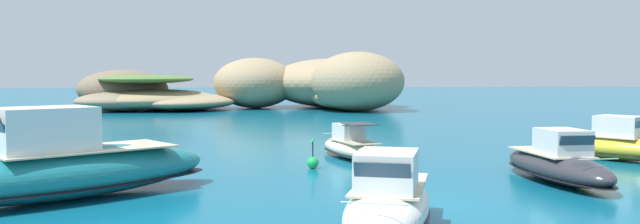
{
  "coord_description": "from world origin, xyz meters",
  "views": [
    {
      "loc": [
        -5.56,
        -19.35,
        4.39
      ],
      "look_at": [
        -1.09,
        18.12,
        2.08
      ],
      "focal_mm": 33.68,
      "sensor_mm": 36.0,
      "label": 1
    }
  ],
  "objects_px": {
    "motorboat_teal": "(61,169)",
    "channel_buoy": "(313,161)",
    "islet_large": "(326,85)",
    "islet_small": "(148,96)",
    "motorboat_charcoal": "(557,164)",
    "motorboat_white": "(388,203)",
    "motorboat_yellow": "(612,144)",
    "motorboat_cream": "(351,147)"
  },
  "relations": [
    {
      "from": "motorboat_teal",
      "to": "channel_buoy",
      "type": "bearing_deg",
      "value": 31.74
    },
    {
      "from": "islet_large",
      "to": "channel_buoy",
      "type": "relative_size",
      "value": 20.5
    },
    {
      "from": "islet_small",
      "to": "channel_buoy",
      "type": "distance_m",
      "value": 53.19
    },
    {
      "from": "motorboat_charcoal",
      "to": "motorboat_white",
      "type": "height_order",
      "value": "motorboat_white"
    },
    {
      "from": "motorboat_white",
      "to": "channel_buoy",
      "type": "xyz_separation_m",
      "value": [
        -0.93,
        11.43,
        -0.43
      ]
    },
    {
      "from": "islet_small",
      "to": "islet_large",
      "type": "bearing_deg",
      "value": 4.71
    },
    {
      "from": "islet_small",
      "to": "motorboat_yellow",
      "type": "bearing_deg",
      "value": -57.31
    },
    {
      "from": "motorboat_cream",
      "to": "motorboat_yellow",
      "type": "relative_size",
      "value": 0.83
    },
    {
      "from": "islet_large",
      "to": "channel_buoy",
      "type": "bearing_deg",
      "value": -98.05
    },
    {
      "from": "islet_small",
      "to": "motorboat_charcoal",
      "type": "bearing_deg",
      "value": -65.39
    },
    {
      "from": "motorboat_cream",
      "to": "channel_buoy",
      "type": "distance_m",
      "value": 4.09
    },
    {
      "from": "islet_small",
      "to": "motorboat_cream",
      "type": "xyz_separation_m",
      "value": [
        18.15,
        -47.47,
        -1.19
      ]
    },
    {
      "from": "motorboat_teal",
      "to": "motorboat_white",
      "type": "distance_m",
      "value": 11.88
    },
    {
      "from": "motorboat_cream",
      "to": "channel_buoy",
      "type": "height_order",
      "value": "motorboat_cream"
    },
    {
      "from": "motorboat_cream",
      "to": "motorboat_yellow",
      "type": "distance_m",
      "value": 13.7
    },
    {
      "from": "islet_large",
      "to": "motorboat_white",
      "type": "height_order",
      "value": "islet_large"
    },
    {
      "from": "islet_large",
      "to": "motorboat_teal",
      "type": "distance_m",
      "value": 61.09
    },
    {
      "from": "motorboat_teal",
      "to": "motorboat_white",
      "type": "xyz_separation_m",
      "value": [
        10.53,
        -5.49,
        -0.33
      ]
    },
    {
      "from": "islet_small",
      "to": "motorboat_white",
      "type": "height_order",
      "value": "islet_small"
    },
    {
      "from": "motorboat_charcoal",
      "to": "motorboat_cream",
      "type": "relative_size",
      "value": 1.18
    },
    {
      "from": "motorboat_white",
      "to": "motorboat_yellow",
      "type": "bearing_deg",
      "value": 40.41
    },
    {
      "from": "islet_large",
      "to": "motorboat_yellow",
      "type": "bearing_deg",
      "value": -80.59
    },
    {
      "from": "motorboat_cream",
      "to": "channel_buoy",
      "type": "xyz_separation_m",
      "value": [
        -2.39,
        -3.31,
        -0.28
      ]
    },
    {
      "from": "motorboat_charcoal",
      "to": "channel_buoy",
      "type": "relative_size",
      "value": 5.09
    },
    {
      "from": "motorboat_yellow",
      "to": "motorboat_white",
      "type": "distance_m",
      "value": 19.73
    },
    {
      "from": "motorboat_charcoal",
      "to": "motorboat_cream",
      "type": "bearing_deg",
      "value": 132.2
    },
    {
      "from": "motorboat_yellow",
      "to": "channel_buoy",
      "type": "relative_size",
      "value": 5.22
    },
    {
      "from": "motorboat_teal",
      "to": "motorboat_white",
      "type": "height_order",
      "value": "motorboat_teal"
    },
    {
      "from": "motorboat_cream",
      "to": "channel_buoy",
      "type": "relative_size",
      "value": 4.32
    },
    {
      "from": "motorboat_charcoal",
      "to": "motorboat_yellow",
      "type": "bearing_deg",
      "value": 43.89
    },
    {
      "from": "islet_large",
      "to": "motorboat_yellow",
      "type": "relative_size",
      "value": 3.93
    },
    {
      "from": "motorboat_cream",
      "to": "motorboat_teal",
      "type": "relative_size",
      "value": 0.58
    },
    {
      "from": "motorboat_cream",
      "to": "motorboat_white",
      "type": "relative_size",
      "value": 0.79
    },
    {
      "from": "channel_buoy",
      "to": "motorboat_white",
      "type": "bearing_deg",
      "value": -85.34
    },
    {
      "from": "motorboat_charcoal",
      "to": "channel_buoy",
      "type": "distance_m",
      "value": 10.74
    },
    {
      "from": "motorboat_white",
      "to": "channel_buoy",
      "type": "distance_m",
      "value": 11.47
    },
    {
      "from": "motorboat_yellow",
      "to": "motorboat_cream",
      "type": "bearing_deg",
      "value": 171.85
    },
    {
      "from": "islet_large",
      "to": "islet_small",
      "type": "xyz_separation_m",
      "value": [
        -23.21,
        -1.91,
        -1.24
      ]
    },
    {
      "from": "motorboat_cream",
      "to": "channel_buoy",
      "type": "bearing_deg",
      "value": -125.88
    },
    {
      "from": "islet_large",
      "to": "motorboat_teal",
      "type": "bearing_deg",
      "value": -106.22
    },
    {
      "from": "islet_large",
      "to": "channel_buoy",
      "type": "height_order",
      "value": "islet_large"
    },
    {
      "from": "motorboat_teal",
      "to": "channel_buoy",
      "type": "relative_size",
      "value": 7.49
    }
  ]
}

